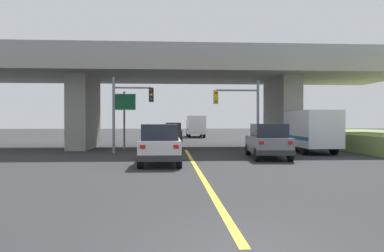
% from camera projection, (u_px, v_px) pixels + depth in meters
% --- Properties ---
extents(ground, '(160.00, 160.00, 0.00)m').
position_uv_depth(ground, '(184.00, 148.00, 30.40)').
color(ground, '#2B2B2D').
extents(overpass_bridge, '(35.37, 9.95, 7.59)m').
position_uv_depth(overpass_bridge, '(184.00, 81.00, 30.33)').
color(overpass_bridge, gray).
rests_on(overpass_bridge, ground).
extents(lane_divider_stripe, '(0.20, 21.77, 0.01)m').
position_uv_depth(lane_divider_stripe, '(197.00, 168.00, 17.13)').
color(lane_divider_stripe, yellow).
rests_on(lane_divider_stripe, ground).
extents(suv_lead, '(2.04, 4.57, 2.02)m').
position_uv_depth(suv_lead, '(160.00, 144.00, 18.68)').
color(suv_lead, silver).
rests_on(suv_lead, ground).
extents(suv_crossing, '(2.42, 4.96, 2.02)m').
position_uv_depth(suv_crossing, '(268.00, 141.00, 21.73)').
color(suv_crossing, slate).
rests_on(suv_crossing, ground).
extents(box_truck, '(2.33, 6.99, 2.88)m').
position_uv_depth(box_truck, '(307.00, 130.00, 26.13)').
color(box_truck, navy).
rests_on(box_truck, ground).
extents(sedan_oncoming, '(1.87, 4.46, 2.02)m').
position_uv_depth(sedan_oncoming, '(173.00, 132.00, 40.07)').
color(sedan_oncoming, '#2D4C33').
rests_on(sedan_oncoming, ground).
extents(traffic_signal_nearside, '(3.24, 0.36, 5.05)m').
position_uv_depth(traffic_signal_nearside, '(242.00, 107.00, 26.20)').
color(traffic_signal_nearside, slate).
rests_on(traffic_signal_nearside, ground).
extents(traffic_signal_farside, '(2.79, 0.36, 5.16)m').
position_uv_depth(traffic_signal_farside, '(128.00, 105.00, 25.24)').
color(traffic_signal_farside, slate).
rests_on(traffic_signal_farside, ground).
extents(highway_sign, '(1.72, 0.17, 4.39)m').
position_uv_depth(highway_sign, '(124.00, 107.00, 27.91)').
color(highway_sign, '#56595E').
rests_on(highway_sign, ground).
extents(semi_truck_distant, '(2.33, 6.74, 2.89)m').
position_uv_depth(semi_truck_distant, '(196.00, 126.00, 51.42)').
color(semi_truck_distant, red).
rests_on(semi_truck_distant, ground).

